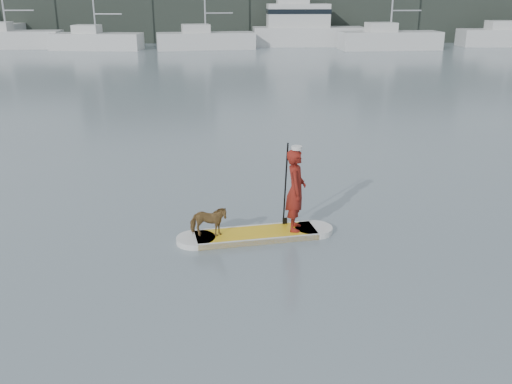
{
  "coord_description": "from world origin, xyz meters",
  "views": [
    {
      "loc": [
        -0.22,
        -8.07,
        4.82
      ],
      "look_at": [
        0.08,
        2.77,
        1.0
      ],
      "focal_mm": 40.0,
      "sensor_mm": 36.0,
      "label": 1
    }
  ],
  "objects_px": {
    "sailboat_c": "(96,40)",
    "sailboat_d": "(205,39)",
    "sailboat_e": "(389,39)",
    "dog": "(208,221)",
    "sailboat_f": "(510,35)",
    "sailboat_b": "(6,37)",
    "motor_yacht_a": "(304,26)",
    "paddleboard": "(256,235)",
    "paddler": "(296,190)"
  },
  "relations": [
    {
      "from": "sailboat_f",
      "to": "motor_yacht_a",
      "type": "xyz_separation_m",
      "value": [
        -19.33,
        0.77,
        0.78
      ]
    },
    {
      "from": "dog",
      "to": "motor_yacht_a",
      "type": "xyz_separation_m",
      "value": [
        6.66,
        44.57,
        1.3
      ]
    },
    {
      "from": "sailboat_b",
      "to": "motor_yacht_a",
      "type": "height_order",
      "value": "sailboat_b"
    },
    {
      "from": "dog",
      "to": "sailboat_d",
      "type": "height_order",
      "value": "sailboat_d"
    },
    {
      "from": "paddleboard",
      "to": "dog",
      "type": "distance_m",
      "value": 1.06
    },
    {
      "from": "dog",
      "to": "sailboat_d",
      "type": "bearing_deg",
      "value": 6.19
    },
    {
      "from": "paddleboard",
      "to": "paddler",
      "type": "relative_size",
      "value": 1.89
    },
    {
      "from": "dog",
      "to": "sailboat_f",
      "type": "xyz_separation_m",
      "value": [
        26.0,
        43.8,
        0.52
      ]
    },
    {
      "from": "sailboat_e",
      "to": "dog",
      "type": "bearing_deg",
      "value": -113.81
    },
    {
      "from": "paddler",
      "to": "sailboat_c",
      "type": "bearing_deg",
      "value": 25.06
    },
    {
      "from": "paddler",
      "to": "sailboat_b",
      "type": "xyz_separation_m",
      "value": [
        -22.06,
        42.35,
        -0.02
      ]
    },
    {
      "from": "paddler",
      "to": "motor_yacht_a",
      "type": "xyz_separation_m",
      "value": [
        4.87,
        44.23,
        0.77
      ]
    },
    {
      "from": "sailboat_c",
      "to": "sailboat_d",
      "type": "bearing_deg",
      "value": 6.24
    },
    {
      "from": "sailboat_f",
      "to": "paddler",
      "type": "bearing_deg",
      "value": -118.98
    },
    {
      "from": "paddler",
      "to": "sailboat_c",
      "type": "height_order",
      "value": "sailboat_c"
    },
    {
      "from": "paddleboard",
      "to": "sailboat_b",
      "type": "bearing_deg",
      "value": 105.98
    },
    {
      "from": "paddleboard",
      "to": "sailboat_b",
      "type": "distance_m",
      "value": 47.52
    },
    {
      "from": "sailboat_b",
      "to": "sailboat_f",
      "type": "bearing_deg",
      "value": -0.88
    },
    {
      "from": "paddleboard",
      "to": "sailboat_c",
      "type": "distance_m",
      "value": 42.97
    },
    {
      "from": "paddler",
      "to": "motor_yacht_a",
      "type": "height_order",
      "value": "motor_yacht_a"
    },
    {
      "from": "sailboat_d",
      "to": "sailboat_e",
      "type": "bearing_deg",
      "value": -12.14
    },
    {
      "from": "sailboat_c",
      "to": "dog",
      "type": "bearing_deg",
      "value": -69.01
    },
    {
      "from": "paddler",
      "to": "sailboat_b",
      "type": "distance_m",
      "value": 47.75
    },
    {
      "from": "paddler",
      "to": "sailboat_f",
      "type": "height_order",
      "value": "sailboat_f"
    },
    {
      "from": "dog",
      "to": "sailboat_e",
      "type": "distance_m",
      "value": 42.93
    },
    {
      "from": "sailboat_b",
      "to": "sailboat_c",
      "type": "height_order",
      "value": "sailboat_b"
    },
    {
      "from": "paddler",
      "to": "motor_yacht_a",
      "type": "distance_m",
      "value": 44.51
    },
    {
      "from": "sailboat_e",
      "to": "motor_yacht_a",
      "type": "distance_m",
      "value": 8.16
    },
    {
      "from": "sailboat_d",
      "to": "sailboat_e",
      "type": "height_order",
      "value": "sailboat_e"
    },
    {
      "from": "sailboat_c",
      "to": "sailboat_d",
      "type": "distance_m",
      "value": 9.54
    },
    {
      "from": "paddler",
      "to": "sailboat_e",
      "type": "relative_size",
      "value": 0.14
    },
    {
      "from": "sailboat_e",
      "to": "motor_yacht_a",
      "type": "height_order",
      "value": "sailboat_e"
    },
    {
      "from": "paddler",
      "to": "sailboat_b",
      "type": "bearing_deg",
      "value": 33.97
    },
    {
      "from": "paddleboard",
      "to": "sailboat_c",
      "type": "height_order",
      "value": "sailboat_c"
    },
    {
      "from": "sailboat_d",
      "to": "sailboat_e",
      "type": "xyz_separation_m",
      "value": [
        16.2,
        -0.74,
        0.01
      ]
    },
    {
      "from": "sailboat_b",
      "to": "sailboat_d",
      "type": "height_order",
      "value": "sailboat_b"
    },
    {
      "from": "sailboat_c",
      "to": "sailboat_b",
      "type": "bearing_deg",
      "value": 174.38
    },
    {
      "from": "sailboat_f",
      "to": "sailboat_e",
      "type": "bearing_deg",
      "value": -165.44
    },
    {
      "from": "paddler",
      "to": "sailboat_d",
      "type": "bearing_deg",
      "value": 12.3
    },
    {
      "from": "sailboat_f",
      "to": "motor_yacht_a",
      "type": "bearing_deg",
      "value": 177.87
    },
    {
      "from": "paddleboard",
      "to": "paddler",
      "type": "height_order",
      "value": "paddler"
    },
    {
      "from": "sailboat_f",
      "to": "paddleboard",
      "type": "bearing_deg",
      "value": -119.71
    },
    {
      "from": "sailboat_d",
      "to": "motor_yacht_a",
      "type": "height_order",
      "value": "sailboat_d"
    },
    {
      "from": "motor_yacht_a",
      "to": "dog",
      "type": "bearing_deg",
      "value": -100.5
    },
    {
      "from": "paddleboard",
      "to": "sailboat_c",
      "type": "xyz_separation_m",
      "value": [
        -12.93,
        40.97,
        0.77
      ]
    },
    {
      "from": "sailboat_c",
      "to": "motor_yacht_a",
      "type": "relative_size",
      "value": 1.07
    },
    {
      "from": "paddler",
      "to": "paddleboard",
      "type": "bearing_deg",
      "value": 107.03
    },
    {
      "from": "dog",
      "to": "sailboat_d",
      "type": "relative_size",
      "value": 0.06
    },
    {
      "from": "sailboat_b",
      "to": "sailboat_c",
      "type": "relative_size",
      "value": 1.24
    },
    {
      "from": "sailboat_b",
      "to": "sailboat_f",
      "type": "height_order",
      "value": "sailboat_f"
    }
  ]
}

